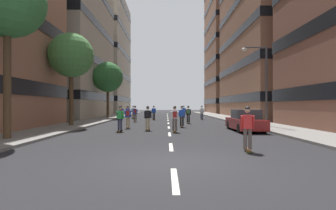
# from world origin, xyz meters

# --- Properties ---
(ground_plane) EXTENTS (139.29, 139.29, 0.00)m
(ground_plane) POSITION_xyz_m (0.00, 23.22, 0.00)
(ground_plane) COLOR black
(sidewalk_left) EXTENTS (3.45, 63.84, 0.14)m
(sidewalk_left) POSITION_xyz_m (-8.31, 26.12, 0.07)
(sidewalk_left) COLOR gray
(sidewalk_left) RESTS_ON ground_plane
(sidewalk_right) EXTENTS (3.45, 63.84, 0.14)m
(sidewalk_right) POSITION_xyz_m (8.31, 26.12, 0.07)
(sidewalk_right) COLOR gray
(sidewalk_right) RESTS_ON ground_plane
(lane_markings) EXTENTS (0.16, 52.20, 0.01)m
(lane_markings) POSITION_xyz_m (0.00, 23.00, 0.00)
(lane_markings) COLOR silver
(lane_markings) RESTS_ON ground_plane
(building_left_far) EXTENTS (17.75, 19.38, 26.96)m
(building_left_far) POSITION_xyz_m (-18.85, 53.46, 13.57)
(building_left_far) COLOR #BCB29E
(building_left_far) RESTS_ON ground_plane
(building_right_mid) EXTENTS (17.75, 21.67, 27.96)m
(building_right_mid) POSITION_xyz_m (18.85, 30.65, 14.07)
(building_right_mid) COLOR #9E6B51
(building_right_mid) RESTS_ON ground_plane
(building_right_far) EXTENTS (17.75, 16.66, 36.55)m
(building_right_far) POSITION_xyz_m (18.85, 53.46, 18.37)
(building_right_far) COLOR #9E6B51
(building_right_far) RESTS_ON ground_plane
(parked_car_near) EXTENTS (1.82, 4.40, 1.52)m
(parked_car_near) POSITION_xyz_m (5.38, 9.98, 0.70)
(parked_car_near) COLOR maroon
(parked_car_near) RESTS_ON ground_plane
(street_tree_near) EXTENTS (3.76, 3.76, 7.82)m
(street_tree_near) POSITION_xyz_m (-8.31, 13.82, 6.04)
(street_tree_near) COLOR #4C3823
(street_tree_near) RESTS_ON sidewalk_left
(street_tree_mid) EXTENTS (3.79, 3.79, 8.95)m
(street_tree_mid) POSITION_xyz_m (-8.31, 4.92, 7.14)
(street_tree_mid) COLOR #4C3823
(street_tree_mid) RESTS_ON sidewalk_left
(street_tree_far) EXTENTS (4.15, 4.15, 7.65)m
(street_tree_far) POSITION_xyz_m (-8.31, 27.68, 5.69)
(street_tree_far) COLOR #4C3823
(street_tree_far) RESTS_ON sidewalk_left
(streetlamp_right) EXTENTS (2.13, 0.30, 6.50)m
(streetlamp_right) POSITION_xyz_m (7.59, 12.80, 4.14)
(streetlamp_right) COLOR #3F3F44
(streetlamp_right) RESTS_ON sidewalk_right
(skater_0) EXTENTS (0.53, 0.90, 1.78)m
(skater_0) POSITION_xyz_m (2.30, 28.97, 0.98)
(skater_0) COLOR brown
(skater_0) RESTS_ON ground_plane
(skater_1) EXTENTS (0.53, 0.90, 1.78)m
(skater_1) POSITION_xyz_m (-5.28, 25.90, 0.98)
(skater_1) COLOR brown
(skater_1) RESTS_ON ground_plane
(skater_2) EXTENTS (0.56, 0.92, 1.78)m
(skater_2) POSITION_xyz_m (3.00, 1.88, 0.98)
(skater_2) COLOR brown
(skater_2) RESTS_ON ground_plane
(skater_3) EXTENTS (0.56, 0.92, 1.78)m
(skater_3) POSITION_xyz_m (4.32, 24.79, 0.98)
(skater_3) COLOR brown
(skater_3) RESTS_ON ground_plane
(skater_4) EXTENTS (0.55, 0.92, 1.78)m
(skater_4) POSITION_xyz_m (1.08, 13.28, 0.98)
(skater_4) COLOR brown
(skater_4) RESTS_ON ground_plane
(skater_5) EXTENTS (0.56, 0.92, 1.78)m
(skater_5) POSITION_xyz_m (-3.40, 9.60, 0.98)
(skater_5) COLOR brown
(skater_5) RESTS_ON ground_plane
(skater_6) EXTENTS (0.53, 0.90, 1.78)m
(skater_6) POSITION_xyz_m (-5.59, 22.72, 1.02)
(skater_6) COLOR brown
(skater_6) RESTS_ON ground_plane
(skater_7) EXTENTS (0.55, 0.91, 1.78)m
(skater_7) POSITION_xyz_m (1.99, 17.68, 1.02)
(skater_7) COLOR brown
(skater_7) RESTS_ON ground_plane
(skater_8) EXTENTS (0.55, 0.91, 1.78)m
(skater_8) POSITION_xyz_m (-1.56, 10.50, 1.02)
(skater_8) COLOR brown
(skater_8) RESTS_ON ground_plane
(skater_9) EXTENTS (0.55, 0.92, 1.78)m
(skater_9) POSITION_xyz_m (-3.63, 20.21, 1.02)
(skater_9) COLOR brown
(skater_9) RESTS_ON ground_plane
(skater_10) EXTENTS (0.55, 0.91, 1.78)m
(skater_10) POSITION_xyz_m (-3.24, 12.20, 1.02)
(skater_10) COLOR brown
(skater_10) RESTS_ON ground_plane
(skater_11) EXTENTS (0.54, 0.91, 1.78)m
(skater_11) POSITION_xyz_m (0.36, 9.25, 1.02)
(skater_11) COLOR brown
(skater_11) RESTS_ON ground_plane
(skater_12) EXTENTS (0.56, 0.92, 1.78)m
(skater_12) POSITION_xyz_m (-4.76, 27.21, 1.02)
(skater_12) COLOR brown
(skater_12) RESTS_ON ground_plane
(skater_13) EXTENTS (0.57, 0.92, 1.78)m
(skater_13) POSITION_xyz_m (-1.77, 24.03, 0.98)
(skater_13) COLOR brown
(skater_13) RESTS_ON ground_plane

